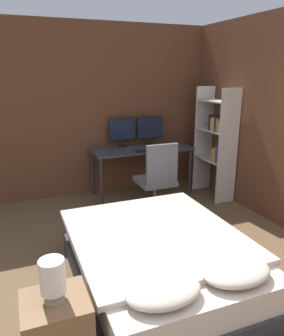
% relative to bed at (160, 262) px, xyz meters
% --- Properties ---
extents(wall_back, '(12.00, 0.06, 2.70)m').
position_rel_bed_xyz_m(wall_back, '(0.16, 2.74, 1.09)').
color(wall_back, brown).
rests_on(wall_back, ground_plane).
extents(bed, '(1.51, 1.95, 0.59)m').
position_rel_bed_xyz_m(bed, '(0.00, 0.00, 0.00)').
color(bed, '#2D2D33').
rests_on(bed, ground_plane).
extents(nightstand, '(0.43, 0.40, 0.57)m').
position_rel_bed_xyz_m(nightstand, '(-1.01, -0.59, 0.03)').
color(nightstand, brown).
rests_on(nightstand, ground_plane).
extents(bedside_lamp, '(0.16, 0.16, 0.29)m').
position_rel_bed_xyz_m(bedside_lamp, '(-1.01, -0.59, 0.48)').
color(bedside_lamp, gray).
rests_on(bedside_lamp, nightstand).
extents(desk, '(1.60, 0.66, 0.78)m').
position_rel_bed_xyz_m(desk, '(0.75, 2.34, 0.43)').
color(desk, '#38383D').
rests_on(desk, ground_plane).
extents(monitor_left, '(0.46, 0.16, 0.46)m').
position_rel_bed_xyz_m(monitor_left, '(0.50, 2.57, 0.78)').
color(monitor_left, black).
rests_on(monitor_left, desk).
extents(monitor_right, '(0.46, 0.16, 0.46)m').
position_rel_bed_xyz_m(monitor_right, '(0.99, 2.57, 0.78)').
color(monitor_right, black).
rests_on(monitor_right, desk).
extents(keyboard, '(0.35, 0.13, 0.02)m').
position_rel_bed_xyz_m(keyboard, '(0.75, 2.12, 0.53)').
color(keyboard, black).
rests_on(keyboard, desk).
extents(computer_mouse, '(0.07, 0.05, 0.04)m').
position_rel_bed_xyz_m(computer_mouse, '(1.01, 2.12, 0.54)').
color(computer_mouse, black).
rests_on(computer_mouse, desk).
extents(office_chair, '(0.52, 0.52, 1.04)m').
position_rel_bed_xyz_m(office_chair, '(0.67, 1.56, 0.17)').
color(office_chair, black).
rests_on(office_chair, ground_plane).
extents(bookshelf, '(0.34, 0.71, 1.74)m').
position_rel_bed_xyz_m(bookshelf, '(1.81, 1.79, 0.71)').
color(bookshelf, beige).
rests_on(bookshelf, ground_plane).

